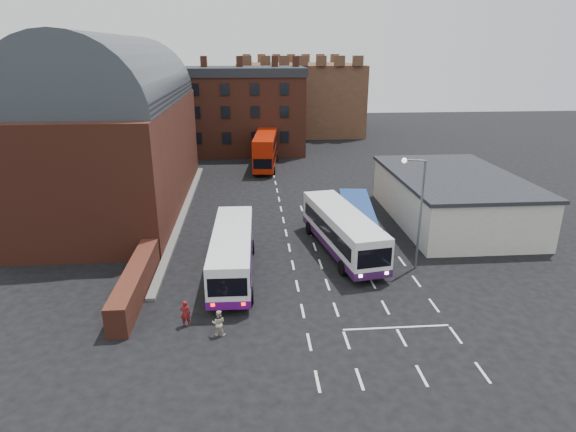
{
  "coord_description": "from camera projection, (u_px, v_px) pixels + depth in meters",
  "views": [
    {
      "loc": [
        -2.87,
        -25.67,
        14.71
      ],
      "look_at": [
        0.0,
        10.0,
        2.2
      ],
      "focal_mm": 30.0,
      "sensor_mm": 36.0,
      "label": 1
    }
  ],
  "objects": [
    {
      "name": "brick_terrace",
      "position": [
        227.0,
        115.0,
        70.24
      ],
      "size": [
        22.0,
        10.0,
        11.0
      ],
      "primitive_type": "cube",
      "color": "brown",
      "rests_on": "ground"
    },
    {
      "name": "bus_white_outbound",
      "position": [
        232.0,
        250.0,
        32.48
      ],
      "size": [
        3.02,
        11.32,
        3.07
      ],
      "rotation": [
        0.0,
        0.0,
        -0.02
      ],
      "color": "white",
      "rests_on": "ground"
    },
    {
      "name": "cream_building",
      "position": [
        452.0,
        197.0,
        42.82
      ],
      "size": [
        10.4,
        16.4,
        4.25
      ],
      "color": "beige",
      "rests_on": "ground"
    },
    {
      "name": "bus_white_inbound",
      "position": [
        342.0,
        229.0,
        36.09
      ],
      "size": [
        4.61,
        12.02,
        3.2
      ],
      "rotation": [
        0.0,
        0.0,
        3.31
      ],
      "color": "white",
      "rests_on": "ground"
    },
    {
      "name": "pedestrian_red",
      "position": [
        185.0,
        313.0,
        26.72
      ],
      "size": [
        0.59,
        0.41,
        1.55
      ],
      "primitive_type": "imported",
      "rotation": [
        0.0,
        0.0,
        3.22
      ],
      "color": "maroon",
      "rests_on": "ground"
    },
    {
      "name": "pedestrian_beige",
      "position": [
        219.0,
        323.0,
        25.84
      ],
      "size": [
        0.8,
        0.67,
        1.49
      ],
      "primitive_type": "imported",
      "rotation": [
        0.0,
        0.0,
        2.99
      ],
      "color": "beige",
      "rests_on": "ground"
    },
    {
      "name": "bus_blue",
      "position": [
        357.0,
        221.0,
        38.39
      ],
      "size": [
        3.77,
        10.7,
        2.86
      ],
      "rotation": [
        0.0,
        0.0,
        3.01
      ],
      "color": "navy",
      "rests_on": "ground"
    },
    {
      "name": "street_lamp",
      "position": [
        417.0,
        204.0,
        32.5
      ],
      "size": [
        1.56,
        0.62,
        7.88
      ],
      "rotation": [
        0.0,
        0.0,
        -0.28
      ],
      "color": "slate",
      "rests_on": "ground"
    },
    {
      "name": "railway_station",
      "position": [
        115.0,
        128.0,
        45.29
      ],
      "size": [
        12.0,
        28.0,
        16.0
      ],
      "color": "#602B1E",
      "rests_on": "ground"
    },
    {
      "name": "forecourt_wall",
      "position": [
        136.0,
        282.0,
        30.03
      ],
      "size": [
        1.2,
        10.0,
        1.8
      ],
      "primitive_type": "cube",
      "color": "#602B1E",
      "rests_on": "ground"
    },
    {
      "name": "bus_red_double",
      "position": [
        265.0,
        150.0,
        61.74
      ],
      "size": [
        3.6,
        11.16,
        4.39
      ],
      "rotation": [
        0.0,
        0.0,
        3.04
      ],
      "color": "#B11A05",
      "rests_on": "ground"
    },
    {
      "name": "castle_keep",
      "position": [
        296.0,
        98.0,
        89.8
      ],
      "size": [
        22.0,
        22.0,
        12.0
      ],
      "primitive_type": "cube",
      "color": "brown",
      "rests_on": "ground"
    },
    {
      "name": "ground",
      "position": [
        301.0,
        304.0,
        29.22
      ],
      "size": [
        180.0,
        180.0,
        0.0
      ],
      "primitive_type": "plane",
      "color": "black"
    }
  ]
}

